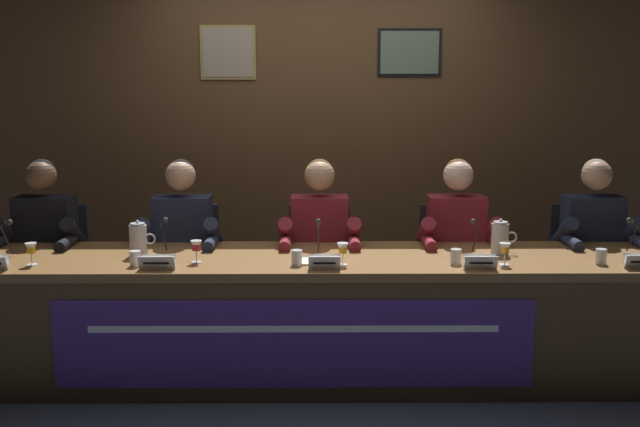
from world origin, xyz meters
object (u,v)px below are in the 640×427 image
at_px(panelist_right, 458,242).
at_px(microphone_far_right, 633,245).
at_px(panelist_far_right, 596,242).
at_px(microphone_center, 318,246).
at_px(juice_glass_far_left, 31,250).
at_px(water_cup_center, 297,258).
at_px(microphone_far_left, 6,247).
at_px(water_cup_left, 135,259).
at_px(chair_right, 451,276).
at_px(nameplate_right, 480,262).
at_px(document_stack_center, 320,261).
at_px(water_pitcher_left_side, 138,240).
at_px(conference_table, 319,297).
at_px(chair_far_right, 582,276).
at_px(juice_glass_center, 343,250).
at_px(water_cup_far_right, 601,257).
at_px(panelist_far_left, 42,242).
at_px(chair_center, 319,276).
at_px(juice_glass_left, 196,247).
at_px(panelist_left, 181,242).
at_px(water_cup_right, 456,257).
at_px(panelist_center, 320,242).
at_px(nameplate_left, 157,262).
at_px(microphone_right, 476,246).
at_px(chair_left, 188,277).
at_px(nameplate_center, 324,262).
at_px(juice_glass_right, 505,250).
at_px(microphone_left, 163,244).
at_px(nameplate_far_right, 640,261).

distance_m(panelist_right, microphone_far_right, 1.02).
bearing_deg(panelist_far_right, microphone_center, -165.52).
relative_size(juice_glass_far_left, water_cup_center, 1.46).
relative_size(microphone_far_left, microphone_center, 1.00).
relative_size(water_cup_left, chair_right, 0.09).
distance_m(nameplate_right, document_stack_center, 0.88).
xyz_separation_m(panelist_far_right, water_pitcher_left_side, (-2.79, -0.37, 0.10)).
height_order(conference_table, chair_far_right, chair_far_right).
distance_m(water_cup_center, nameplate_right, 0.99).
bearing_deg(water_cup_center, microphone_far_right, 5.25).
bearing_deg(water_cup_center, juice_glass_center, 0.21).
xyz_separation_m(panelist_far_right, water_cup_far_right, (-0.20, -0.59, 0.04)).
relative_size(panelist_far_left, chair_center, 1.36).
xyz_separation_m(chair_right, document_stack_center, (-0.88, -0.74, 0.28)).
bearing_deg(juice_glass_left, panelist_left, 108.93).
distance_m(juice_glass_far_left, water_cup_right, 2.33).
xyz_separation_m(panelist_center, chair_far_right, (1.75, 0.20, -0.28)).
distance_m(panelist_center, juice_glass_center, 0.62).
bearing_deg(document_stack_center, panelist_far_left, 162.76).
xyz_separation_m(nameplate_left, microphone_right, (1.76, 0.24, 0.03)).
xyz_separation_m(conference_table, microphone_center, (-0.01, 0.06, 0.29)).
xyz_separation_m(juice_glass_center, chair_right, (0.75, 0.80, -0.36)).
xyz_separation_m(chair_right, panelist_far_right, (0.87, -0.20, 0.28)).
bearing_deg(chair_left, panelist_right, -6.53).
height_order(juice_glass_far_left, panelist_far_right, panelist_far_right).
relative_size(nameplate_left, water_cup_left, 2.29).
distance_m(panelist_center, nameplate_center, 0.71).
xyz_separation_m(chair_right, juice_glass_right, (0.14, -0.81, 0.36)).
xyz_separation_m(juice_glass_center, nameplate_right, (0.74, -0.10, -0.05)).
distance_m(conference_table, microphone_left, 0.95).
relative_size(panelist_center, water_cup_far_right, 14.56).
relative_size(microphone_far_left, chair_far_right, 0.24).
height_order(panelist_far_left, water_cup_center, panelist_far_left).
xyz_separation_m(conference_table, microphone_left, (-0.89, 0.11, 0.29)).
distance_m(microphone_far_left, panelist_far_right, 3.56).
relative_size(microphone_center, panelist_far_right, 0.17).
distance_m(microphone_left, panelist_far_right, 2.68).
distance_m(panelist_far_right, nameplate_far_right, 0.69).
height_order(microphone_right, chair_far_right, microphone_right).
height_order(conference_table, panelist_far_left, panelist_far_left).
bearing_deg(chair_left, microphone_far_left, -143.61).
bearing_deg(panelist_far_right, panelist_far_left, 180.00).
bearing_deg(microphone_far_right, juice_glass_right, -166.91).
height_order(conference_table, microphone_far_left, microphone_far_left).
height_order(water_cup_left, chair_right, chair_right).
distance_m(panelist_center, panelist_far_right, 1.75).
bearing_deg(water_cup_far_right, panelist_left, 166.34).
relative_size(chair_left, microphone_right, 4.21).
xyz_separation_m(panelist_left, water_cup_far_right, (2.42, -0.59, 0.04)).
bearing_deg(water_cup_left, nameplate_far_right, -1.40).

